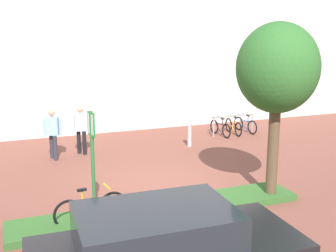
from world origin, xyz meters
name	(u,v)px	position (x,y,z in m)	size (l,w,h in m)	color
ground_plane	(157,185)	(0.00, 0.00, 0.00)	(60.00, 60.00, 0.00)	brown
building_facade	(96,15)	(0.00, 7.51, 5.00)	(28.00, 1.20, 10.00)	silver
planter_strip	(162,210)	(-0.57, -1.84, 0.08)	(7.00, 1.10, 0.16)	#336028
tree_sidewalk	(277,70)	(2.39, -2.01, 3.32)	(2.01, 2.01, 4.47)	brown
parking_sign_post	(92,152)	(-2.15, -1.84, 1.67)	(0.09, 0.36, 2.57)	#2D7238
bike_at_sign	(91,209)	(-2.22, -1.77, 0.35)	(1.68, 0.42, 0.86)	black
bike_rack_cluster	(233,126)	(5.19, 4.68, 0.35)	(2.10, 1.74, 0.83)	#99999E
bollard_steel	(190,135)	(2.58, 3.47, 0.45)	(0.16, 0.16, 0.90)	#ADADB2
person_casual_tan	(53,131)	(-2.42, 3.67, 0.98)	(0.58, 0.47, 1.72)	#2D2D38
person_shirt_white	(81,127)	(-1.41, 3.97, 0.98)	(0.61, 0.35, 1.72)	black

